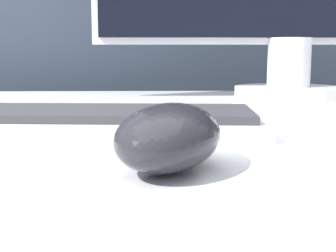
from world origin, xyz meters
TOP-DOWN VIEW (x-y plane):
  - partition_panel at (0.00, 0.57)m, footprint 5.00×0.03m
  - computer_mouse_near at (-0.03, -0.24)m, footprint 0.10×0.13m
  - keyboard at (-0.13, -0.08)m, footprint 0.41×0.15m

SIDE VIEW (x-z plane):
  - partition_panel at x=0.00m, z-range 0.00..1.08m
  - keyboard at x=-0.13m, z-range 0.71..0.73m
  - computer_mouse_near at x=-0.03m, z-range 0.71..0.76m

